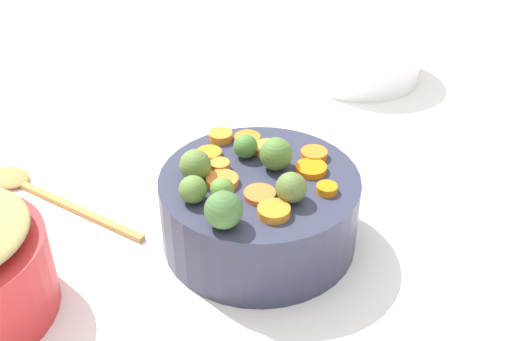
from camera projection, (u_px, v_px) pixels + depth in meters
The scene contains 22 objects.
tabletop at pixel (253, 271), 0.78m from camera, with size 2.40×2.40×0.02m, color white.
serving_bowl_carrots at pixel (256, 209), 0.79m from camera, with size 0.25×0.25×0.10m, color #313449.
carrot_slice_0 at pixel (260, 194), 0.73m from camera, with size 0.04×0.04×0.01m, color orange.
carrot_slice_1 at pixel (274, 211), 0.70m from camera, with size 0.04×0.04×0.01m, color orange.
carrot_slice_2 at pixel (222, 181), 0.75m from camera, with size 0.04×0.04×0.01m, color orange.
carrot_slice_3 at pixel (269, 149), 0.81m from camera, with size 0.04×0.04×0.01m, color orange.
carrot_slice_4 at pixel (327, 189), 0.74m from camera, with size 0.03×0.03×0.01m, color orange.
carrot_slice_5 at pixel (220, 166), 0.78m from camera, with size 0.03×0.03×0.01m, color orange.
carrot_slice_6 at pixel (311, 169), 0.77m from camera, with size 0.04×0.04×0.01m, color orange.
carrot_slice_7 at pixel (209, 153), 0.80m from camera, with size 0.03×0.03×0.01m, color orange.
carrot_slice_8 at pixel (247, 139), 0.83m from camera, with size 0.04×0.04×0.01m, color orange.
carrot_slice_9 at pixel (221, 136), 0.83m from camera, with size 0.03×0.03×0.01m, color orange.
carrot_slice_10 at pixel (314, 154), 0.80m from camera, with size 0.03×0.03×0.01m, color orange.
brussels_sprout_0 at pixel (221, 192), 0.71m from camera, with size 0.03×0.03×0.03m, color olive.
brussels_sprout_1 at pixel (193, 189), 0.71m from camera, with size 0.03×0.03×0.03m, color olive.
brussels_sprout_2 at pixel (223, 210), 0.67m from camera, with size 0.04×0.04×0.04m, color #436C34.
brussels_sprout_3 at pixel (276, 154), 0.77m from camera, with size 0.04×0.04×0.04m, color #4F7630.
brussels_sprout_4 at pixel (195, 165), 0.75m from camera, with size 0.04×0.04×0.04m, color #5B7936.
brussels_sprout_5 at pixel (246, 146), 0.79m from camera, with size 0.03×0.03×0.03m, color #447731.
brussels_sprout_6 at pixel (291, 188), 0.71m from camera, with size 0.04×0.04×0.04m, color #5A7233.
wooden_spoon at pixel (31, 188), 0.91m from camera, with size 0.29×0.14×0.01m.
casserole_dish at pixel (360, 55), 1.21m from camera, with size 0.24×0.24×0.09m, color white.
Camera 1 is at (-0.10, 0.57, 0.55)m, focal length 43.24 mm.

